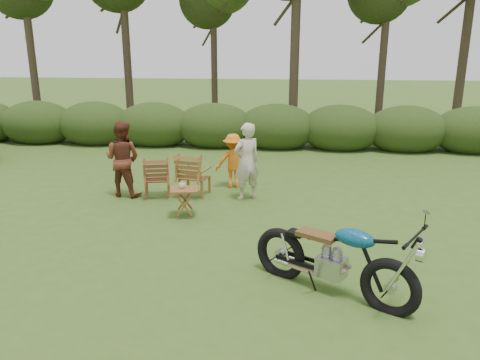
# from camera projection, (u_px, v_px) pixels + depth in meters

# --- Properties ---
(ground) EXTENTS (80.00, 80.00, 0.00)m
(ground) POSITION_uv_depth(u_px,v_px,m) (256.00, 283.00, 6.44)
(ground) COLOR #324E1A
(ground) RESTS_ON ground
(tree_line) EXTENTS (22.52, 11.62, 8.14)m
(tree_line) POSITION_uv_depth(u_px,v_px,m) (296.00, 23.00, 14.63)
(tree_line) COLOR #35271D
(tree_line) RESTS_ON ground
(motorcycle) EXTENTS (2.33, 1.87, 1.27)m
(motorcycle) POSITION_uv_depth(u_px,v_px,m) (330.00, 291.00, 6.24)
(motorcycle) COLOR #0C73A8
(motorcycle) RESTS_ON ground
(lawn_chair_right) EXTENTS (0.77, 0.77, 0.95)m
(lawn_chair_right) POSITION_uv_depth(u_px,v_px,m) (195.00, 195.00, 10.25)
(lawn_chair_right) COLOR brown
(lawn_chair_right) RESTS_ON ground
(lawn_chair_left) EXTENTS (0.73, 0.73, 0.87)m
(lawn_chair_left) POSITION_uv_depth(u_px,v_px,m) (158.00, 196.00, 10.19)
(lawn_chair_left) COLOR brown
(lawn_chair_left) RESTS_ON ground
(side_table) EXTENTS (0.61, 0.54, 0.55)m
(side_table) POSITION_uv_depth(u_px,v_px,m) (185.00, 203.00, 8.89)
(side_table) COLOR brown
(side_table) RESTS_ON ground
(cup) EXTENTS (0.13, 0.13, 0.11)m
(cup) POSITION_uv_depth(u_px,v_px,m) (182.00, 185.00, 8.84)
(cup) COLOR beige
(cup) RESTS_ON side_table
(adult_a) EXTENTS (0.71, 0.66, 1.64)m
(adult_a) POSITION_uv_depth(u_px,v_px,m) (246.00, 199.00, 9.99)
(adult_a) COLOR #C1B29F
(adult_a) RESTS_ON ground
(adult_b) EXTENTS (0.88, 0.74, 1.63)m
(adult_b) POSITION_uv_depth(u_px,v_px,m) (125.00, 195.00, 10.22)
(adult_b) COLOR #5A2919
(adult_b) RESTS_ON ground
(child) EXTENTS (0.90, 0.67, 1.24)m
(child) POSITION_uv_depth(u_px,v_px,m) (233.00, 187.00, 10.82)
(child) COLOR orange
(child) RESTS_ON ground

